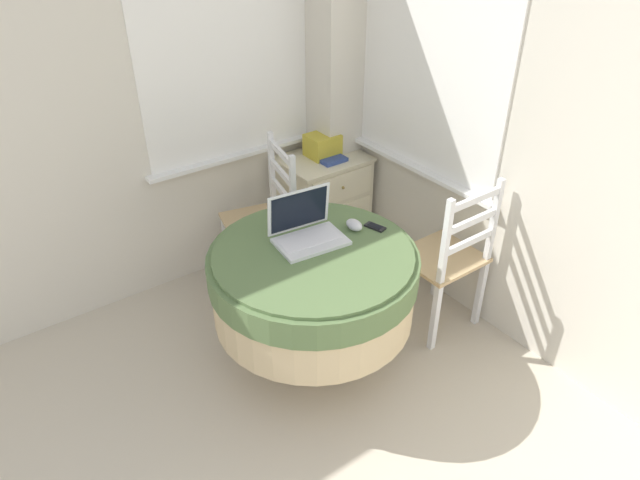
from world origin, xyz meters
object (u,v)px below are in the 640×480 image
object	(u,v)px
dining_chair_near_back_window	(265,221)
book_on_cabinet	(329,157)
round_dining_table	(313,280)
dining_chair_near_right_window	(447,259)
cell_phone	(375,227)
storage_box	(323,145)
corner_cabinet	(323,204)
laptop	(307,230)
computer_mouse	(354,225)

from	to	relation	value
dining_chair_near_back_window	book_on_cabinet	xyz separation A→B (m)	(0.56, 0.10, 0.24)
round_dining_table	dining_chair_near_right_window	distance (m)	0.81
cell_phone	round_dining_table	bearing A→B (deg)	178.72
dining_chair_near_right_window	storage_box	xyz separation A→B (m)	(-0.04, 1.12, 0.30)
dining_chair_near_right_window	corner_cabinet	size ratio (longest dim) A/B	1.38
cell_phone	book_on_cabinet	size ratio (longest dim) A/B	0.58
laptop	dining_chair_near_right_window	world-z (taller)	laptop
dining_chair_near_back_window	dining_chair_near_right_window	size ratio (longest dim) A/B	1.00
round_dining_table	storage_box	distance (m)	1.22
laptop	storage_box	size ratio (longest dim) A/B	1.81
laptop	corner_cabinet	xyz separation A→B (m)	(0.69, 0.80, -0.44)
round_dining_table	corner_cabinet	bearing A→B (deg)	51.24
round_dining_table	corner_cabinet	distance (m)	1.18
laptop	storage_box	distance (m)	1.09
cell_phone	corner_cabinet	bearing A→B (deg)	69.49
computer_mouse	laptop	bearing A→B (deg)	165.11
dining_chair_near_right_window	storage_box	distance (m)	1.16
round_dining_table	dining_chair_near_back_window	bearing A→B (deg)	76.86
dining_chair_near_back_window	storage_box	xyz separation A→B (m)	(0.56, 0.17, 0.30)
computer_mouse	storage_box	size ratio (longest dim) A/B	0.51
cell_phone	dining_chair_near_right_window	distance (m)	0.51
book_on_cabinet	computer_mouse	bearing A→B (deg)	-118.80
dining_chair_near_back_window	dining_chair_near_right_window	world-z (taller)	same
laptop	dining_chair_near_back_window	size ratio (longest dim) A/B	0.38
laptop	dining_chair_near_back_window	xyz separation A→B (m)	(0.14, 0.67, -0.32)
cell_phone	dining_chair_near_back_window	bearing A→B (deg)	104.67
laptop	computer_mouse	bearing A→B (deg)	-14.89
computer_mouse	corner_cabinet	distance (m)	1.05
computer_mouse	corner_cabinet	bearing A→B (deg)	63.00
dining_chair_near_back_window	corner_cabinet	distance (m)	0.58
round_dining_table	cell_phone	size ratio (longest dim) A/B	8.82
round_dining_table	laptop	xyz separation A→B (m)	(0.04, 0.11, 0.22)
cell_phone	dining_chair_near_back_window	world-z (taller)	dining_chair_near_back_window
dining_chair_near_back_window	book_on_cabinet	world-z (taller)	dining_chair_near_back_window
laptop	book_on_cabinet	world-z (taller)	laptop
cell_phone	storage_box	world-z (taller)	storage_box
round_dining_table	dining_chair_near_back_window	world-z (taller)	dining_chair_near_back_window
laptop	computer_mouse	xyz separation A→B (m)	(0.25, -0.07, -0.03)
laptop	book_on_cabinet	distance (m)	1.04
dining_chair_near_right_window	corner_cabinet	distance (m)	1.09
dining_chair_near_back_window	corner_cabinet	bearing A→B (deg)	13.63
cell_phone	book_on_cabinet	bearing A→B (deg)	67.88
corner_cabinet	storage_box	distance (m)	0.42
dining_chair_near_back_window	cell_phone	bearing A→B (deg)	-75.33
cell_phone	corner_cabinet	size ratio (longest dim) A/B	0.17
dining_chair_near_right_window	book_on_cabinet	distance (m)	1.08
computer_mouse	book_on_cabinet	bearing A→B (deg)	61.20
book_on_cabinet	round_dining_table	bearing A→B (deg)	-130.47
computer_mouse	dining_chair_near_right_window	world-z (taller)	dining_chair_near_right_window
laptop	round_dining_table	bearing A→B (deg)	-109.39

